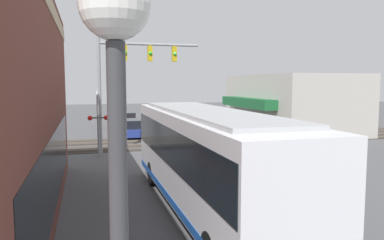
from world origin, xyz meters
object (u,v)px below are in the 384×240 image
(parked_car_red, at_px, (125,120))
(pedestrian_near_bus, at_px, (247,177))
(crossing_signal, at_px, (98,118))
(parked_car_blue, at_px, (135,129))
(city_bus, at_px, (206,156))

(parked_car_red, bearing_deg, pedestrian_near_bus, -176.10)
(crossing_signal, xyz_separation_m, parked_car_red, (14.89, -3.08, -1.61))
(parked_car_blue, height_order, parked_car_red, parked_car_red)
(parked_car_blue, height_order, pedestrian_near_bus, pedestrian_near_bus)
(parked_car_blue, bearing_deg, parked_car_red, 0.00)
(city_bus, distance_m, crossing_signal, 10.81)
(parked_car_blue, xyz_separation_m, pedestrian_near_bus, (-17.51, -1.69, 0.27))
(crossing_signal, bearing_deg, city_bus, -163.43)
(city_bus, xyz_separation_m, pedestrian_near_bus, (0.42, -1.69, -0.94))
(crossing_signal, height_order, parked_car_blue, crossing_signal)
(parked_car_blue, bearing_deg, crossing_signal, 157.89)
(crossing_signal, xyz_separation_m, pedestrian_near_bus, (-9.93, -4.77, -1.36))
(city_bus, xyz_separation_m, parked_car_blue, (17.93, -0.00, -1.21))
(city_bus, relative_size, parked_car_blue, 2.63)
(city_bus, distance_m, parked_car_blue, 17.97)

